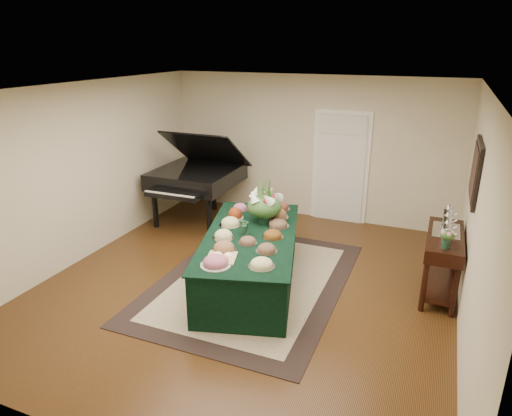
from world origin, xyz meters
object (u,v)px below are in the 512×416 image
at_px(grand_piano, 197,176).
at_px(mahogany_sideboard, 444,248).
at_px(buffet_table, 251,259).
at_px(floral_centerpiece, 265,202).

relative_size(grand_piano, mahogany_sideboard, 1.40).
bearing_deg(buffet_table, floral_centerpiece, 89.21).
relative_size(floral_centerpiece, mahogany_sideboard, 0.42).
distance_m(buffet_table, mahogany_sideboard, 2.59).
distance_m(floral_centerpiece, grand_piano, 2.34).
xyz_separation_m(buffet_table, grand_piano, (-1.89, 1.87, 0.51)).
height_order(grand_piano, mahogany_sideboard, grand_piano).
height_order(buffet_table, floral_centerpiece, floral_centerpiece).
bearing_deg(buffet_table, mahogany_sideboard, 15.79).
xyz_separation_m(grand_piano, mahogany_sideboard, (4.36, -1.17, -0.21)).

